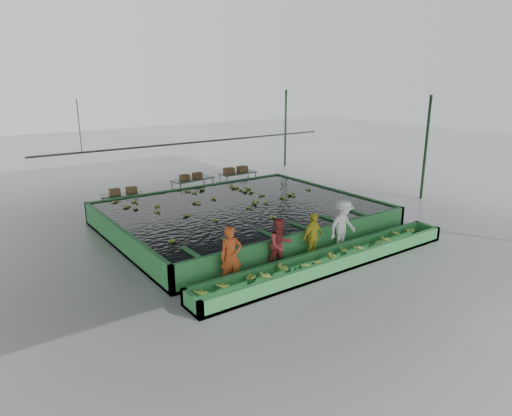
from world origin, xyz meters
TOP-DOWN VIEW (x-y plane):
  - ground at (0.00, 0.00)m, footprint 80.00×80.00m
  - shed_roof at (0.00, 0.00)m, footprint 20.00×22.00m
  - shed_posts at (0.00, 0.00)m, footprint 20.00×22.00m
  - flotation_tank at (0.00, 1.50)m, footprint 10.00×8.00m
  - tank_water at (0.00, 1.50)m, footprint 9.70×7.70m
  - sorting_trough at (0.00, -3.60)m, footprint 10.00×1.00m
  - cableway_rail at (0.00, 5.00)m, footprint 0.08×0.08m
  - rail_hanger_left at (-5.00, 5.00)m, footprint 0.04×0.04m
  - rail_hanger_right at (5.00, 5.00)m, footprint 0.04×0.04m
  - worker_a at (-3.23, -2.80)m, footprint 0.73×0.56m
  - worker_b at (-1.45, -2.80)m, footprint 0.89×0.73m
  - worker_c at (-0.10, -2.80)m, footprint 1.00×0.57m
  - worker_d at (1.27, -2.80)m, footprint 1.23×0.76m
  - packing_table_left at (-3.18, 6.20)m, footprint 1.96×1.17m
  - packing_table_mid at (0.56, 6.68)m, footprint 2.25×1.14m
  - packing_table_right at (3.37, 6.89)m, footprint 2.01×0.81m
  - box_stack_left at (-3.10, 6.26)m, footprint 1.21×0.47m
  - box_stack_mid at (0.48, 6.69)m, footprint 1.18×0.40m
  - box_stack_right at (3.27, 6.93)m, footprint 1.38×0.40m
  - floating_bananas at (0.00, 2.30)m, footprint 9.12×6.22m
  - trough_bananas at (0.00, -3.60)m, footprint 9.62×0.64m

SIDE VIEW (x-z plane):
  - ground at x=0.00m, z-range 0.00..0.00m
  - sorting_trough at x=0.00m, z-range 0.00..0.50m
  - trough_bananas at x=0.00m, z-range 0.34..0.46m
  - packing_table_left at x=-3.18m, z-range 0.00..0.83m
  - flotation_tank at x=0.00m, z-range 0.00..0.90m
  - packing_table_right at x=3.37m, z-range 0.00..0.91m
  - packing_table_mid at x=0.56m, z-range 0.00..0.98m
  - worker_c at x=-0.10m, z-range 0.00..1.61m
  - box_stack_left at x=-3.10m, z-range 0.71..0.96m
  - worker_b at x=-1.45m, z-range 0.00..1.68m
  - tank_water at x=0.00m, z-range 0.85..0.85m
  - floating_bananas at x=0.00m, z-range 0.79..0.91m
  - worker_a at x=-3.23m, z-range 0.00..1.76m
  - box_stack_right at x=3.27m, z-range 0.77..1.06m
  - worker_d at x=1.27m, z-range 0.00..1.84m
  - box_stack_mid at x=0.48m, z-range 0.86..1.10m
  - shed_posts at x=0.00m, z-range 0.00..5.00m
  - cableway_rail at x=0.00m, z-range -4.00..10.00m
  - rail_hanger_left at x=-5.00m, z-range 3.00..5.00m
  - rail_hanger_right at x=5.00m, z-range 3.00..5.00m
  - shed_roof at x=0.00m, z-range 4.98..5.02m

